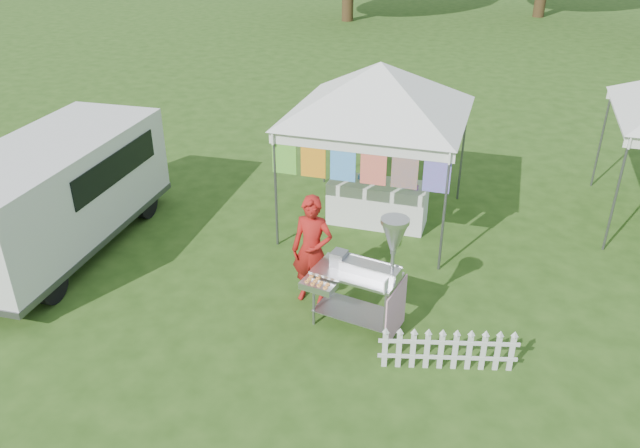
% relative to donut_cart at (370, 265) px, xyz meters
% --- Properties ---
extents(ground, '(120.00, 120.00, 0.00)m').
position_rel_donut_cart_xyz_m(ground, '(-0.67, -0.15, -1.07)').
color(ground, '#264614').
rests_on(ground, ground).
extents(canopy_main, '(4.24, 4.24, 3.45)m').
position_rel_donut_cart_xyz_m(canopy_main, '(-0.67, 3.35, 1.92)').
color(canopy_main, '#59595E').
rests_on(canopy_main, ground).
extents(donut_cart, '(1.42, 0.88, 1.82)m').
position_rel_donut_cart_xyz_m(donut_cart, '(0.00, 0.00, 0.00)').
color(donut_cart, gray).
rests_on(donut_cart, ground).
extents(vendor, '(0.64, 0.43, 1.72)m').
position_rel_donut_cart_xyz_m(vendor, '(-0.97, 0.50, -0.21)').
color(vendor, '#9F1613').
rests_on(vendor, ground).
extents(cargo_van, '(2.05, 4.68, 1.91)m').
position_rel_donut_cart_xyz_m(cargo_van, '(-5.60, 0.81, -0.04)').
color(cargo_van, silver).
rests_on(cargo_van, ground).
extents(picket_fence, '(1.75, 0.47, 0.56)m').
position_rel_donut_cart_xyz_m(picket_fence, '(1.18, -0.50, -0.78)').
color(picket_fence, silver).
rests_on(picket_fence, ground).
extents(display_table, '(1.80, 0.70, 0.82)m').
position_rel_donut_cart_xyz_m(display_table, '(-0.59, 3.25, -0.66)').
color(display_table, white).
rests_on(display_table, ground).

